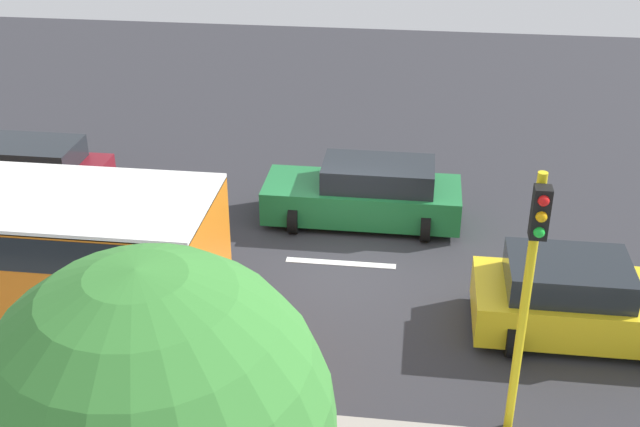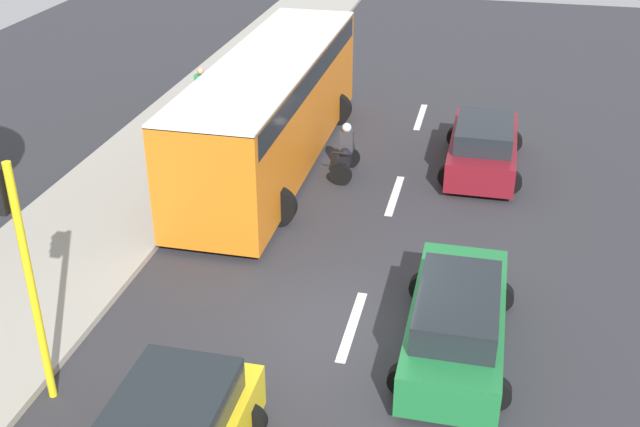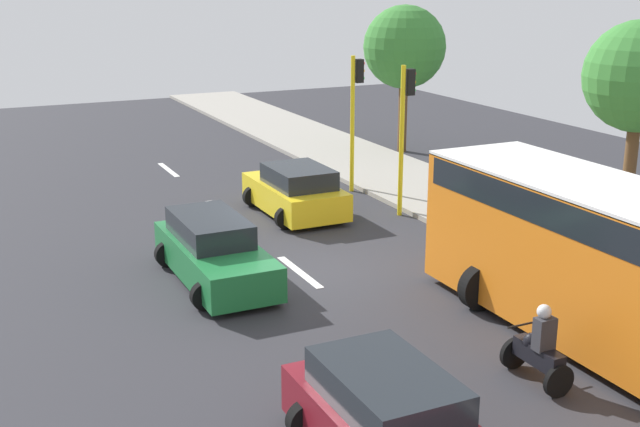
{
  "view_description": "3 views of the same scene",
  "coord_description": "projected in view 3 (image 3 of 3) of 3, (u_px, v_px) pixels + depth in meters",
  "views": [
    {
      "loc": [
        14.99,
        1.49,
        9.02
      ],
      "look_at": [
        0.14,
        -0.43,
        1.26
      ],
      "focal_mm": 45.24,
      "sensor_mm": 36.0,
      "label": 1
    },
    {
      "loc": [
        -2.26,
        12.66,
        9.31
      ],
      "look_at": [
        1.29,
        -2.73,
        0.99
      ],
      "focal_mm": 44.19,
      "sensor_mm": 36.0,
      "label": 2
    },
    {
      "loc": [
        -7.62,
        -17.21,
        7.04
      ],
      "look_at": [
        0.47,
        -0.18,
        1.49
      ],
      "focal_mm": 45.91,
      "sensor_mm": 36.0,
      "label": 3
    }
  ],
  "objects": [
    {
      "name": "motorcycle",
      "position": [
        538.0,
        350.0,
        14.45
      ],
      "size": [
        0.6,
        1.3,
        1.53
      ],
      "color": "black",
      "rests_on": "ground"
    },
    {
      "name": "lane_stripe_south",
      "position": [
        220.0,
        210.0,
        25.23
      ],
      "size": [
        0.2,
        2.4,
        0.01
      ],
      "primitive_type": "cube",
      "color": "white",
      "rests_on": "ground"
    },
    {
      "name": "street_tree_north",
      "position": [
        640.0,
        78.0,
        22.47
      ],
      "size": [
        3.09,
        3.09,
        5.87
      ],
      "color": "brown",
      "rests_on": "ground"
    },
    {
      "name": "car_green",
      "position": [
        214.0,
        252.0,
        19.31
      ],
      "size": [
        2.14,
        4.59,
        1.52
      ],
      "color": "#1E7238",
      "rests_on": "ground"
    },
    {
      "name": "pedestrian_by_tree",
      "position": [
        506.0,
        170.0,
        25.89
      ],
      "size": [
        0.4,
        0.24,
        1.69
      ],
      "color": "#72604C",
      "rests_on": "sidewalk"
    },
    {
      "name": "lane_stripe_far_south",
      "position": [
        168.0,
        170.0,
        30.43
      ],
      "size": [
        0.2,
        2.4,
        0.01
      ],
      "primitive_type": "cube",
      "color": "white",
      "rests_on": "ground"
    },
    {
      "name": "traffic_light_corner",
      "position": [
        355.0,
        104.0,
        26.7
      ],
      "size": [
        0.49,
        0.24,
        4.5
      ],
      "color": "yellow",
      "rests_on": "ground"
    },
    {
      "name": "ground_plane",
      "position": [
        300.0,
        274.0,
        20.05
      ],
      "size": [
        40.0,
        60.0,
        0.1
      ],
      "primitive_type": "cube",
      "color": "#2D2D33"
    },
    {
      "name": "lane_stripe_north",
      "position": [
        434.0,
        377.0,
        14.83
      ],
      "size": [
        0.2,
        2.4,
        0.01
      ],
      "primitive_type": "cube",
      "color": "white",
      "rests_on": "ground"
    },
    {
      "name": "car_yellow_cab",
      "position": [
        296.0,
        192.0,
        24.64
      ],
      "size": [
        2.35,
        3.96,
        1.52
      ],
      "color": "yellow",
      "rests_on": "ground"
    },
    {
      "name": "sidewalk",
      "position": [
        528.0,
        232.0,
        22.9
      ],
      "size": [
        4.0,
        60.0,
        0.15
      ],
      "primitive_type": "cube",
      "color": "#9E998E",
      "rests_on": "ground"
    },
    {
      "name": "street_tree_center",
      "position": [
        405.0,
        48.0,
        32.46
      ],
      "size": [
        3.29,
        3.29,
        5.87
      ],
      "color": "brown",
      "rests_on": "ground"
    },
    {
      "name": "traffic_light_midblock",
      "position": [
        405.0,
        119.0,
        23.98
      ],
      "size": [
        0.49,
        0.24,
        4.5
      ],
      "color": "yellow",
      "rests_on": "ground"
    },
    {
      "name": "lane_stripe_mid",
      "position": [
        300.0,
        272.0,
        20.03
      ],
      "size": [
        0.2,
        2.4,
        0.01
      ],
      "primitive_type": "cube",
      "color": "white",
      "rests_on": "ground"
    }
  ]
}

